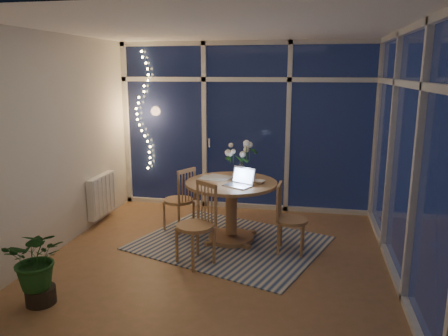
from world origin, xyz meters
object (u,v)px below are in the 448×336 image
at_px(dining_table, 231,212).
at_px(chair_front, 195,224).
at_px(potted_plant, 38,266).
at_px(chair_left, 179,199).
at_px(chair_right, 292,218).
at_px(flower_vase, 241,170).
at_px(laptop, 238,177).

height_order(dining_table, chair_front, chair_front).
relative_size(chair_front, potted_plant, 1.25).
height_order(chair_left, chair_front, chair_front).
height_order(dining_table, chair_right, chair_right).
relative_size(chair_right, chair_front, 0.91).
relative_size(chair_front, flower_vase, 4.53).
distance_m(laptop, flower_vase, 0.46).
bearing_deg(laptop, flower_vase, 122.18).
bearing_deg(dining_table, chair_right, -16.70).
xyz_separation_m(chair_left, laptop, (0.89, -0.43, 0.45)).
height_order(chair_front, flower_vase, flower_vase).
height_order(laptop, potted_plant, laptop).
distance_m(chair_left, chair_right, 1.62).
height_order(chair_left, chair_right, chair_left).
xyz_separation_m(chair_right, chair_front, (-1.05, -0.53, 0.04)).
distance_m(dining_table, chair_front, 0.81).
distance_m(chair_right, potted_plant, 2.81).
relative_size(dining_table, potted_plant, 1.52).
bearing_deg(dining_table, chair_front, -109.87).
height_order(chair_front, laptop, laptop).
relative_size(laptop, potted_plant, 0.42).
relative_size(chair_left, chair_right, 1.04).
bearing_deg(chair_right, potted_plant, 129.18).
bearing_deg(flower_vase, dining_table, -107.15).
xyz_separation_m(dining_table, flower_vase, (0.08, 0.25, 0.50)).
relative_size(dining_table, chair_right, 1.33).
bearing_deg(chair_front, laptop, 92.62).
height_order(laptop, flower_vase, laptop).
xyz_separation_m(chair_left, chair_front, (0.50, -1.00, 0.02)).
xyz_separation_m(dining_table, chair_left, (-0.78, 0.24, 0.06)).
height_order(chair_left, flower_vase, flower_vase).
bearing_deg(dining_table, laptop, -59.92).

